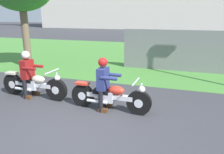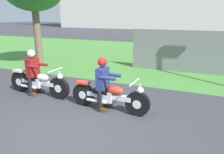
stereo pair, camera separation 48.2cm
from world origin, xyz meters
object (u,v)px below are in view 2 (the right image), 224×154
at_px(motorcycle_follow, 39,83).
at_px(motorcycle_lead, 109,96).
at_px(rider_lead, 103,80).
at_px(rider_follow, 33,69).

bearing_deg(motorcycle_follow, motorcycle_lead, -2.38).
relative_size(motorcycle_lead, rider_lead, 1.57).
bearing_deg(motorcycle_follow, rider_follow, 179.20).
bearing_deg(motorcycle_lead, rider_lead, 179.15).
distance_m(motorcycle_lead, motorcycle_follow, 2.47).
xyz_separation_m(rider_lead, motorcycle_follow, (-2.29, 0.17, -0.41)).
xyz_separation_m(rider_lead, rider_follow, (-2.46, 0.17, 0.01)).
xyz_separation_m(motorcycle_follow, rider_follow, (-0.17, 0.01, 0.42)).
bearing_deg(rider_lead, rider_follow, 177.62).
xyz_separation_m(motorcycle_lead, rider_follow, (-2.63, 0.18, 0.44)).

